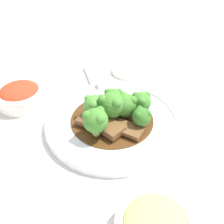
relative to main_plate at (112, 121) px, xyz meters
The scene contains 17 objects.
ground_plane 0.01m from the main_plate, ahead, with size 4.00×4.00×0.00m, color silver.
main_plate is the anchor object (origin of this frame).
beef_strip_0 0.06m from the main_plate, 76.37° to the right, with size 0.05×0.03×0.01m.
beef_strip_1 0.05m from the main_plate, 57.66° to the left, with size 0.05×0.03×0.01m.
beef_strip_2 0.04m from the main_plate, 119.54° to the left, with size 0.05×0.05×0.01m.
beef_strip_3 0.05m from the main_plate, 159.12° to the left, with size 0.06×0.04×0.01m.
broccoli_floret_0 0.05m from the main_plate, 63.44° to the right, with size 0.04×0.04×0.05m.
broccoli_floret_1 0.07m from the main_plate, 89.38° to the left, with size 0.05×0.05×0.06m.
broccoli_floret_2 0.07m from the main_plate, behind, with size 0.04×0.04×0.04m.
broccoli_floret_3 0.07m from the main_plate, 130.89° to the right, with size 0.04×0.04×0.05m.
broccoli_floret_4 0.04m from the main_plate, 71.87° to the left, with size 0.05×0.05×0.06m.
broccoli_floret_5 0.05m from the main_plate, 132.19° to the right, with size 0.05×0.05×0.05m.
broccoli_floret_6 0.05m from the main_plate, 24.56° to the left, with size 0.04×0.04×0.05m.
serving_spoon 0.09m from the main_plate, 41.99° to the right, with size 0.17×0.16×0.01m.
side_bowl_kimchi 0.22m from the main_plate, 12.34° to the left, with size 0.11×0.11×0.05m.
sauce_dish 0.22m from the main_plate, 68.56° to the right, with size 0.08×0.08×0.01m.
paper_napkin 0.20m from the main_plate, 105.73° to the right, with size 0.10×0.09×0.01m.
Camera 1 is at (-0.22, 0.35, 0.36)m, focal length 42.00 mm.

